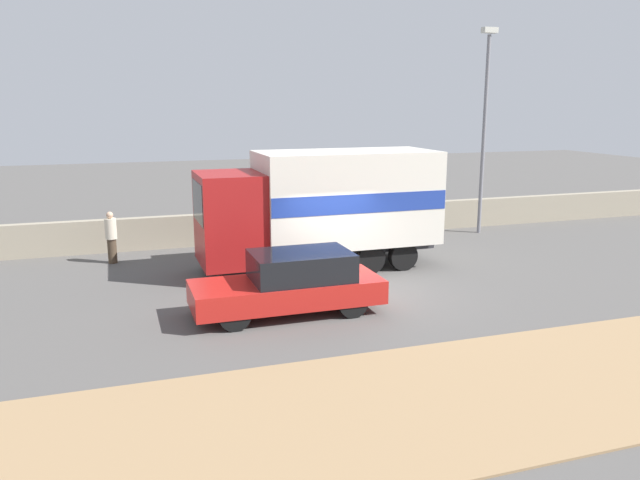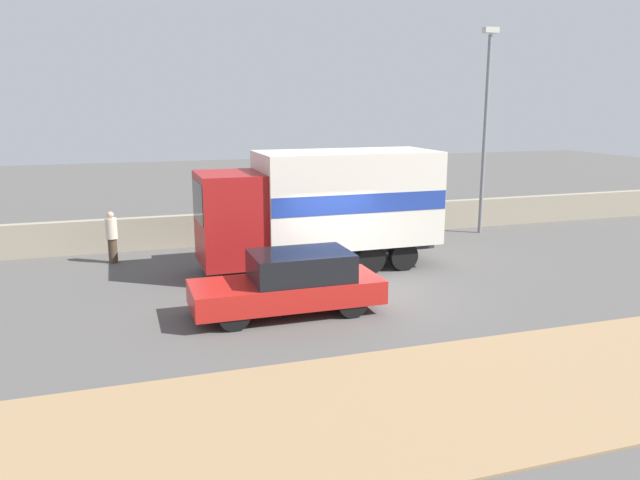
# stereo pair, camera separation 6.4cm
# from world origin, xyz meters

# --- Properties ---
(ground_plane) EXTENTS (80.00, 80.00, 0.00)m
(ground_plane) POSITION_xyz_m (0.00, 0.00, 0.00)
(ground_plane) COLOR #514F4C
(dirt_shoulder_foreground) EXTENTS (60.00, 4.39, 0.04)m
(dirt_shoulder_foreground) POSITION_xyz_m (0.00, -6.12, 0.02)
(dirt_shoulder_foreground) COLOR #937551
(dirt_shoulder_foreground) RESTS_ON ground_plane
(stone_wall_backdrop) EXTENTS (60.00, 0.35, 1.10)m
(stone_wall_backdrop) POSITION_xyz_m (0.00, 6.87, 0.55)
(stone_wall_backdrop) COLOR gray
(stone_wall_backdrop) RESTS_ON ground_plane
(street_lamp) EXTENTS (0.56, 0.28, 7.54)m
(street_lamp) POSITION_xyz_m (7.58, 5.73, 4.33)
(street_lamp) COLOR slate
(street_lamp) RESTS_ON ground_plane
(box_truck) EXTENTS (7.06, 2.55, 3.50)m
(box_truck) POSITION_xyz_m (0.26, 2.66, 1.96)
(box_truck) COLOR maroon
(box_truck) RESTS_ON ground_plane
(car_hatchback) EXTENTS (4.47, 1.70, 1.47)m
(car_hatchback) POSITION_xyz_m (-1.85, -1.06, 0.74)
(car_hatchback) COLOR #B21E19
(car_hatchback) RESTS_ON ground_plane
(pedestrian) EXTENTS (0.35, 0.35, 1.62)m
(pedestrian) POSITION_xyz_m (-5.84, 5.29, 0.84)
(pedestrian) COLOR #473828
(pedestrian) RESTS_ON ground_plane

